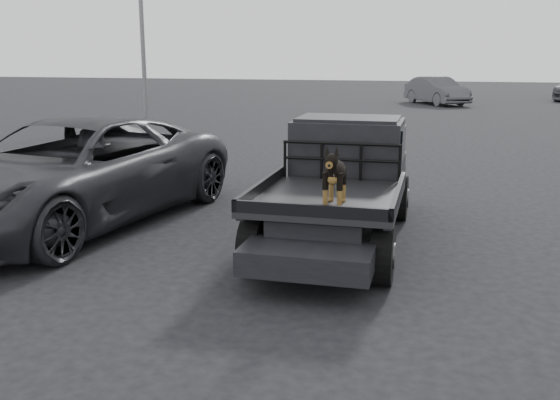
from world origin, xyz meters
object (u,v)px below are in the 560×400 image
(dog, at_px, (335,176))
(flatbed_ute, at_px, (338,211))
(parked_suv, at_px, (71,172))
(distant_car_a, at_px, (437,91))

(dog, bearing_deg, flatbed_ute, 96.96)
(parked_suv, bearing_deg, distant_car_a, 87.75)
(parked_suv, bearing_deg, flatbed_ute, 10.40)
(dog, bearing_deg, parked_suv, 163.48)
(flatbed_ute, bearing_deg, dog, -83.04)
(distant_car_a, bearing_deg, parked_suv, -134.03)
(dog, xyz_separation_m, parked_suv, (-4.66, 1.38, -0.42))
(dog, relative_size, distant_car_a, 0.16)
(flatbed_ute, bearing_deg, parked_suv, -179.09)
(flatbed_ute, height_order, distant_car_a, distant_car_a)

